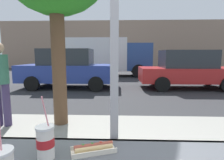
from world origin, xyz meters
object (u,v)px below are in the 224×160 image
at_px(parked_car_blue, 68,68).
at_px(parked_car_red, 187,69).
at_px(box_truck, 105,55).
at_px(pedestrian, 0,79).
at_px(hotdog_tray_near, 94,148).
at_px(soda_cup_right, 45,142).

distance_m(parked_car_blue, parked_car_red, 5.51).
bearing_deg(box_truck, pedestrian, -97.14).
xyz_separation_m(box_truck, pedestrian, (-1.26, -10.03, -0.43)).
relative_size(parked_car_blue, box_truck, 0.69).
xyz_separation_m(parked_car_red, box_truck, (-4.16, 5.00, 0.63)).
bearing_deg(parked_car_blue, pedestrian, -88.97).
bearing_deg(box_truck, parked_car_red, -50.26).
bearing_deg(box_truck, parked_car_blue, -105.08).
bearing_deg(hotdog_tray_near, soda_cup_right, -163.81).
height_order(hotdog_tray_near, box_truck, box_truck).
xyz_separation_m(parked_car_blue, box_truck, (1.35, 5.00, 0.60)).
bearing_deg(parked_car_blue, box_truck, 74.92).
relative_size(soda_cup_right, parked_car_red, 0.08).
distance_m(box_truck, pedestrian, 10.12).
bearing_deg(hotdog_tray_near, parked_car_red, 66.39).
bearing_deg(parked_car_red, parked_car_blue, 180.00).
height_order(soda_cup_right, hotdog_tray_near, soda_cup_right).
relative_size(box_truck, pedestrian, 3.95).
bearing_deg(parked_car_blue, soda_cup_right, -75.09).
bearing_deg(parked_car_red, box_truck, 129.74).
xyz_separation_m(hotdog_tray_near, pedestrian, (-2.15, 2.44, 0.04)).
height_order(soda_cup_right, parked_car_red, parked_car_red).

